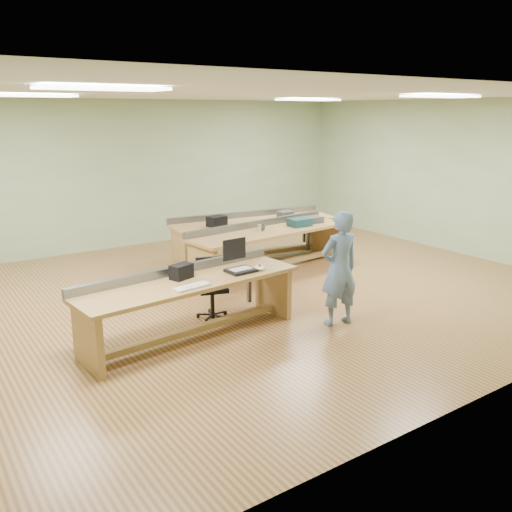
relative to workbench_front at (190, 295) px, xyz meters
name	(u,v)px	position (x,y,z in m)	size (l,w,h in m)	color
floor	(241,294)	(1.42, 1.03, -0.56)	(10.00, 10.00, 0.00)	olive
ceiling	(240,94)	(1.42, 1.03, 2.44)	(10.00, 10.00, 0.00)	silver
wall_back	(137,174)	(1.42, 5.03, 0.94)	(10.00, 0.04, 3.00)	#A0BA8C
wall_front	(481,256)	(1.42, -2.97, 0.94)	(10.00, 0.04, 3.00)	#A0BA8C
wall_right	(452,177)	(6.42, 1.03, 0.94)	(0.04, 8.00, 3.00)	#A0BA8C
fluor_panels	(240,96)	(1.42, 1.03, 2.41)	(6.20, 3.50, 0.03)	white
workbench_front	(190,295)	(0.00, 0.00, 0.00)	(2.96, 1.05, 0.86)	#B4864C
workbench_mid	(269,240)	(2.53, 1.82, 0.00)	(3.19, 1.14, 0.86)	#B4864C
workbench_back	(254,230)	(2.78, 2.69, 0.01)	(3.29, 1.27, 0.86)	#B4864C
person	(339,269)	(1.83, -0.72, 0.21)	(0.56, 0.37, 1.54)	slate
laptop_base	(241,271)	(0.71, -0.07, 0.21)	(0.35, 0.29, 0.04)	black
laptop_screen	(234,249)	(0.70, 0.07, 0.47)	(0.35, 0.02, 0.28)	black
keyboard	(192,287)	(-0.12, -0.29, 0.21)	(0.46, 0.15, 0.03)	beige
trackball_mouse	(260,268)	(0.96, -0.14, 0.23)	(0.13, 0.16, 0.07)	white
camera_bag	(181,271)	(-0.05, 0.11, 0.28)	(0.27, 0.17, 0.18)	black
task_chair	(212,296)	(0.57, 0.45, -0.26)	(0.56, 0.56, 0.82)	black
parts_bin_teal	(300,222)	(3.18, 1.79, 0.26)	(0.39, 0.29, 0.14)	#12353B
parts_bin_grey	(311,220)	(3.53, 1.89, 0.25)	(0.40, 0.26, 0.11)	#333336
mug	(262,228)	(2.38, 1.86, 0.24)	(0.12, 0.12, 0.10)	#333336
drinks_can	(259,228)	(2.30, 1.80, 0.26)	(0.07, 0.07, 0.13)	silver
storage_box_back	(217,221)	(1.91, 2.60, 0.29)	(0.33, 0.23, 0.19)	black
tray_back	(285,214)	(3.47, 2.61, 0.25)	(0.28, 0.20, 0.11)	#333336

